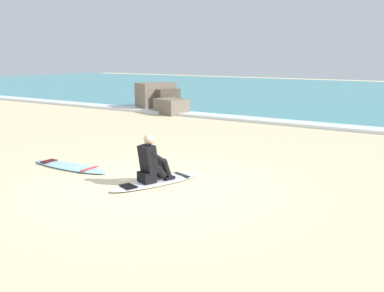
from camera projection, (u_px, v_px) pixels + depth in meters
The scene contains 7 objects.
ground_plane at pixel (153, 186), 8.58m from camera, with size 80.00×80.00×0.00m, color beige.
sea at pixel (382, 96), 27.03m from camera, with size 80.00×28.00×0.10m, color teal.
breaking_foam at pixel (307, 124), 15.83m from camera, with size 80.00×0.90×0.11m, color white.
surfboard_main at pixel (158, 182), 8.75m from camera, with size 1.14×2.20×0.08m.
surfer_seated at pixel (152, 163), 8.58m from camera, with size 0.53×0.77×0.95m.
surfboard_spare_near at pixel (70, 166), 9.94m from camera, with size 2.20×0.56×0.08m.
rock_outcrop_distant at pixel (161, 99), 20.14m from camera, with size 3.28×2.65×1.23m.
Camera 1 is at (5.17, -6.47, 2.50)m, focal length 41.27 mm.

